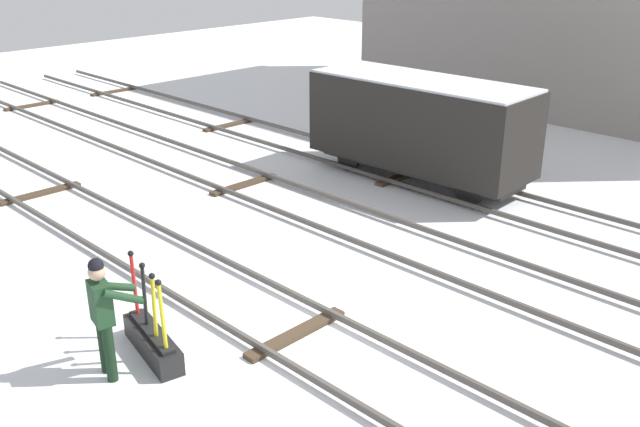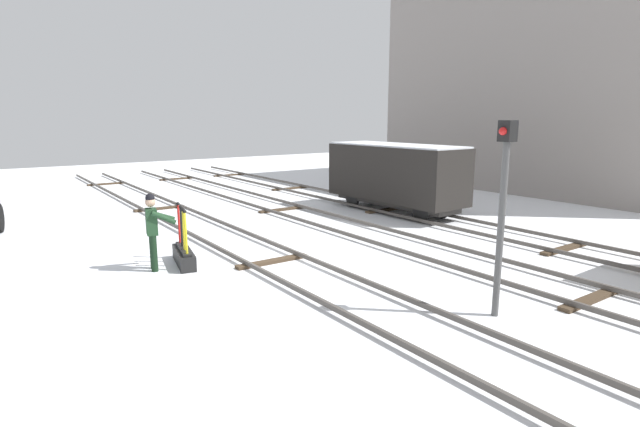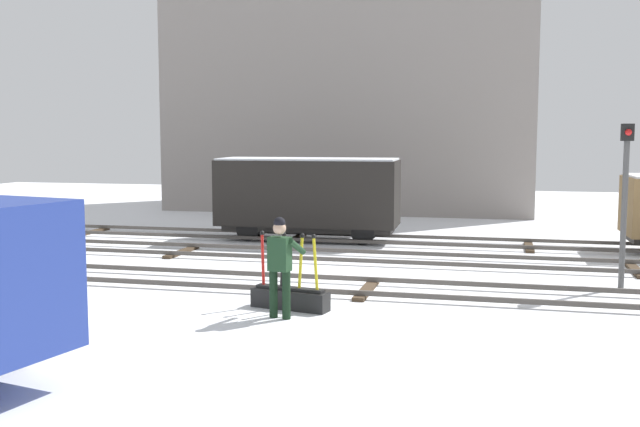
{
  "view_description": "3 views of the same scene",
  "coord_description": "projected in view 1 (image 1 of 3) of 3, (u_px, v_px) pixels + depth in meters",
  "views": [
    {
      "loc": [
        6.88,
        -6.39,
        5.85
      ],
      "look_at": [
        -1.49,
        2.01,
        1.04
      ],
      "focal_mm": 39.58,
      "sensor_mm": 36.0,
      "label": 1
    },
    {
      "loc": [
        10.37,
        -5.87,
        3.56
      ],
      "look_at": [
        0.52,
        1.07,
        1.21
      ],
      "focal_mm": 27.97,
      "sensor_mm": 36.0,
      "label": 2
    },
    {
      "loc": [
        2.66,
        -15.02,
        3.26
      ],
      "look_at": [
        -1.14,
        0.58,
        1.56
      ],
      "focal_mm": 41.67,
      "sensor_mm": 36.0,
      "label": 3
    }
  ],
  "objects": [
    {
      "name": "track_siding_far",
      "position": [
        529.0,
        210.0,
        15.49
      ],
      "size": [
        44.0,
        1.94,
        0.18
      ],
      "color": "#4C4742",
      "rests_on": "ground_plane"
    },
    {
      "name": "switch_lever_frame",
      "position": [
        152.0,
        339.0,
        10.34
      ],
      "size": [
        1.56,
        0.66,
        1.45
      ],
      "rotation": [
        0.0,
        0.0,
        -0.21
      ],
      "color": "black",
      "rests_on": "ground_plane"
    },
    {
      "name": "track_main_line",
      "position": [
        296.0,
        330.0,
        10.86
      ],
      "size": [
        44.0,
        1.94,
        0.18
      ],
      "color": "#4C4742",
      "rests_on": "ground_plane"
    },
    {
      "name": "ground_plane",
      "position": [
        296.0,
        336.0,
        10.9
      ],
      "size": [
        60.0,
        60.0,
        0.0
      ],
      "primitive_type": "plane",
      "color": "white"
    },
    {
      "name": "rail_worker",
      "position": [
        104.0,
        310.0,
        9.56
      ],
      "size": [
        0.63,
        0.76,
        1.83
      ],
      "rotation": [
        0.0,
        0.0,
        -0.21
      ],
      "color": "black",
      "rests_on": "ground_plane"
    },
    {
      "name": "track_siding_near",
      "position": [
        442.0,
        255.0,
        13.34
      ],
      "size": [
        44.0,
        1.94,
        0.18
      ],
      "color": "#4C4742",
      "rests_on": "ground_plane"
    },
    {
      "name": "freight_car_near_switch",
      "position": [
        420.0,
        124.0,
        17.0
      ],
      "size": [
        5.59,
        2.12,
        2.56
      ],
      "rotation": [
        0.0,
        0.0,
        0.03
      ],
      "color": "#2D2B28",
      "rests_on": "ground_plane"
    }
  ]
}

